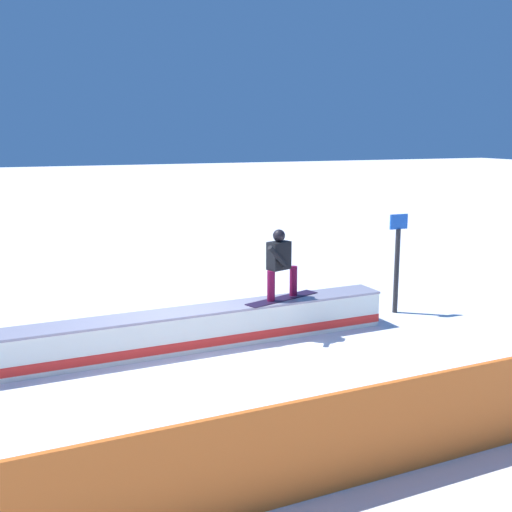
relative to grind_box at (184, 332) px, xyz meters
The scene contains 5 objects.
ground_plane 0.31m from the grind_box, ahead, with size 120.00×120.00×0.00m, color white.
grind_box is the anchor object (origin of this frame).
snowboarder 2.10m from the grind_box, behind, with size 1.57×0.78×1.29m.
safety_fence 4.76m from the grind_box, 90.00° to the left, with size 8.45×0.06×1.08m, color orange.
trail_marker 4.73m from the grind_box, behind, with size 0.40×0.10×2.04m.
Camera 1 is at (2.69, 9.88, 3.67)m, focal length 43.81 mm.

